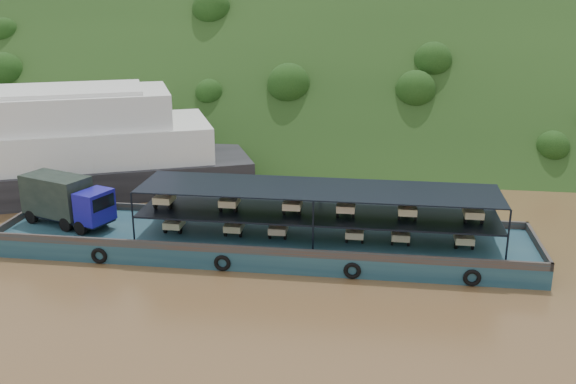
# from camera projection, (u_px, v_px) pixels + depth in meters

# --- Properties ---
(ground) EXTENTS (160.00, 160.00, 0.00)m
(ground) POSITION_uv_depth(u_px,v_px,m) (311.00, 253.00, 42.44)
(ground) COLOR brown
(ground) RESTS_ON ground
(hillside) EXTENTS (140.00, 39.60, 39.60)m
(hillside) POSITION_uv_depth(u_px,v_px,m) (343.00, 135.00, 76.40)
(hillside) COLOR #193212
(hillside) RESTS_ON ground
(cargo_barge) EXTENTS (35.00, 7.18, 4.57)m
(cargo_barge) POSITION_uv_depth(u_px,v_px,m) (247.00, 234.00, 42.56)
(cargo_barge) COLOR #143446
(cargo_barge) RESTS_ON ground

